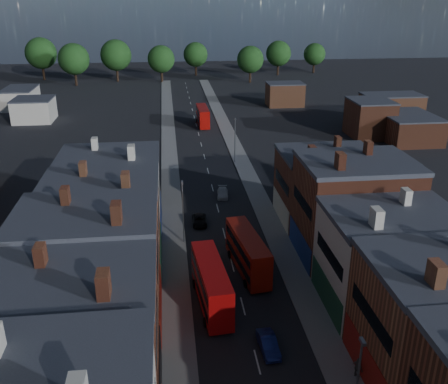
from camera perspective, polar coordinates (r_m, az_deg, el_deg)
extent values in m
cube|color=gray|center=(80.11, -6.10, 0.84)|extent=(3.00, 200.00, 0.12)
cube|color=gray|center=(81.17, 3.10, 1.23)|extent=(3.00, 200.00, 0.12)
cube|color=slate|center=(34.44, 15.55, -16.14)|extent=(0.25, 0.70, 0.25)
cylinder|color=slate|center=(60.14, -4.70, -2.44)|extent=(0.16, 0.16, 8.00)
cube|color=slate|center=(58.61, -4.82, 1.12)|extent=(0.25, 0.70, 0.25)
cylinder|color=slate|center=(89.11, 1.26, 5.83)|extent=(0.16, 0.16, 8.00)
cube|color=slate|center=(88.08, 1.28, 8.33)|extent=(0.25, 0.70, 0.25)
cube|color=#BC0A0B|center=(49.25, -1.46, -10.44)|extent=(3.29, 10.52, 4.14)
cube|color=black|center=(49.68, -1.45, -11.22)|extent=(3.28, 9.70, 0.85)
cube|color=black|center=(48.72, -1.47, -9.46)|extent=(3.28, 9.70, 0.85)
cylinder|color=black|center=(47.49, -2.12, -14.66)|extent=(0.37, 0.96, 0.94)
cylinder|color=black|center=(47.85, 0.74, -14.33)|extent=(0.37, 0.96, 0.94)
cylinder|color=black|center=(52.89, -3.38, -10.45)|extent=(0.37, 0.96, 0.94)
cylinder|color=black|center=(53.21, -0.84, -10.19)|extent=(0.37, 0.96, 0.94)
cube|color=#A11609|center=(54.90, 2.72, -6.86)|extent=(3.64, 10.29, 4.03)
cube|color=black|center=(55.28, 2.70, -7.57)|extent=(3.59, 9.50, 0.82)
cube|color=black|center=(54.44, 2.74, -5.97)|extent=(3.59, 9.50, 0.82)
cylinder|color=black|center=(52.91, 2.51, -10.43)|extent=(0.40, 0.94, 0.92)
cylinder|color=black|center=(53.54, 4.90, -10.07)|extent=(0.40, 0.94, 0.92)
cylinder|color=black|center=(58.23, 0.67, -7.14)|extent=(0.40, 0.94, 0.92)
cylinder|color=black|center=(58.80, 2.84, -6.86)|extent=(0.40, 0.94, 0.92)
cube|color=#9C0A06|center=(115.27, -2.44, 8.68)|extent=(2.47, 9.90, 3.94)
cube|color=black|center=(115.45, -2.43, 8.32)|extent=(2.52, 9.11, 0.81)
cube|color=black|center=(115.06, -2.45, 9.14)|extent=(2.52, 9.11, 0.81)
cylinder|color=black|center=(112.57, -2.83, 7.39)|extent=(0.29, 0.90, 0.90)
cylinder|color=black|center=(112.78, -1.69, 7.43)|extent=(0.29, 0.90, 0.90)
cylinder|color=black|center=(118.66, -3.12, 8.15)|extent=(0.29, 0.90, 0.90)
cylinder|color=black|center=(118.86, -2.04, 8.19)|extent=(0.29, 0.90, 0.90)
imported|color=navy|center=(44.94, 5.09, -16.93)|extent=(1.59, 3.97, 1.28)
imported|color=black|center=(66.29, -2.82, -3.25)|extent=(1.93, 4.05, 1.11)
imported|color=silver|center=(75.00, -0.16, -0.11)|extent=(2.00, 4.10, 1.15)
imported|color=#514D45|center=(43.32, 15.03, -18.84)|extent=(0.85, 1.15, 1.79)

